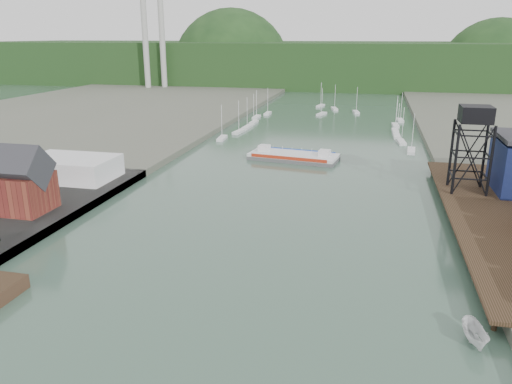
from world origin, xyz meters
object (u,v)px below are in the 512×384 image
at_px(lift_tower, 475,120).
at_px(motorboat, 475,335).
at_px(chain_ferry, 294,156).
at_px(harbor_building, 13,185).

distance_m(lift_tower, motorboat, 51.72).
bearing_deg(motorboat, chain_ferry, 105.05).
bearing_deg(motorboat, lift_tower, 75.07).
xyz_separation_m(lift_tower, chain_ferry, (-37.22, 25.22, -14.73)).
distance_m(harbor_building, lift_tower, 82.49).
height_order(lift_tower, motorboat, lift_tower).
relative_size(harbor_building, motorboat, 2.30).
height_order(harbor_building, chain_ferry, harbor_building).
xyz_separation_m(harbor_building, lift_tower, (77.00, 28.00, 9.56)).
bearing_deg(chain_ferry, harbor_building, -118.51).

